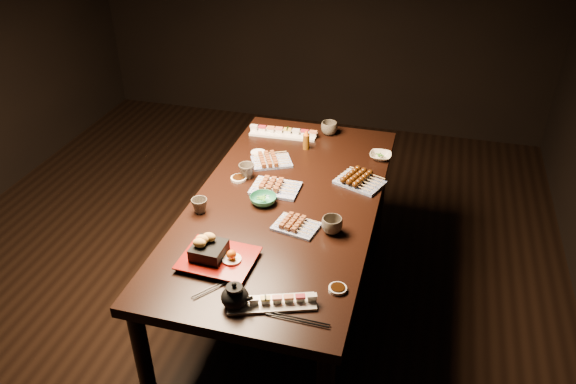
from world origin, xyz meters
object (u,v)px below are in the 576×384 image
(sushi_platter_near, at_px, (271,301))
(dining_table, at_px, (286,260))
(edamame_bowl_green, at_px, (263,200))
(edamame_bowl_cream, at_px, (381,156))
(teacup_near_left, at_px, (200,206))
(condiment_bottle, at_px, (306,139))
(yakitori_plate_center, at_px, (275,185))
(teacup_mid_right, at_px, (332,225))
(sushi_platter_far, at_px, (283,131))
(tempura_tray, at_px, (218,251))
(teapot, at_px, (235,294))
(teacup_far_right, at_px, (329,128))
(teacup_far_left, at_px, (247,171))
(yakitori_plate_right, at_px, (296,223))
(yakitori_plate_left, at_px, (272,159))

(sushi_platter_near, bearing_deg, dining_table, 81.20)
(edamame_bowl_green, bearing_deg, edamame_bowl_cream, 50.72)
(edamame_bowl_cream, distance_m, teacup_near_left, 1.08)
(condiment_bottle, bearing_deg, dining_table, -86.92)
(yakitori_plate_center, height_order, teacup_mid_right, teacup_mid_right)
(edamame_bowl_cream, bearing_deg, teacup_near_left, -135.28)
(dining_table, relative_size, sushi_platter_far, 4.50)
(tempura_tray, relative_size, teacup_near_left, 3.97)
(condiment_bottle, bearing_deg, teapot, -88.27)
(sushi_platter_far, relative_size, condiment_bottle, 3.36)
(teacup_mid_right, bearing_deg, sushi_platter_near, -103.93)
(dining_table, height_order, edamame_bowl_green, edamame_bowl_green)
(teacup_mid_right, xyz_separation_m, teacup_far_right, (-0.21, 0.98, 0.00))
(sushi_platter_far, xyz_separation_m, edamame_bowl_cream, (0.60, -0.14, -0.01))
(dining_table, bearing_deg, teacup_far_left, 149.96)
(teacup_near_left, xyz_separation_m, teacup_far_right, (0.43, 0.98, 0.00))
(edamame_bowl_cream, height_order, tempura_tray, tempura_tray)
(yakitori_plate_right, distance_m, edamame_bowl_green, 0.26)
(teacup_near_left, bearing_deg, dining_table, 28.83)
(yakitori_plate_right, bearing_deg, condiment_bottle, 111.40)
(yakitori_plate_left, relative_size, edamame_bowl_green, 1.62)
(sushi_platter_near, xyz_separation_m, edamame_bowl_cream, (0.26, 1.28, -0.01))
(teacup_near_left, xyz_separation_m, condiment_bottle, (0.34, 0.76, 0.02))
(sushi_platter_far, bearing_deg, teacup_far_right, -164.58)
(teacup_mid_right, bearing_deg, yakitori_plate_center, 141.10)
(teacup_far_left, xyz_separation_m, teacup_far_right, (0.31, 0.62, -0.00))
(teacup_near_left, distance_m, teapot, 0.67)
(teacup_far_right, bearing_deg, teacup_near_left, -113.51)
(teacup_far_right, relative_size, teapot, 0.77)
(edamame_bowl_green, bearing_deg, teapot, -81.29)
(sushi_platter_far, height_order, tempura_tray, tempura_tray)
(teacup_near_left, height_order, condiment_bottle, condiment_bottle)
(yakitori_plate_right, bearing_deg, teacup_mid_right, 14.34)
(sushi_platter_near, relative_size, teacup_near_left, 4.41)
(yakitori_plate_center, distance_m, edamame_bowl_green, 0.14)
(yakitori_plate_center, bearing_deg, teacup_near_left, -134.89)
(yakitori_plate_left, xyz_separation_m, teapot, (0.18, -1.10, 0.03))
(dining_table, height_order, tempura_tray, tempura_tray)
(dining_table, relative_size, teacup_far_right, 18.22)
(edamame_bowl_cream, bearing_deg, dining_table, -125.61)
(teacup_near_left, bearing_deg, yakitori_plate_right, -0.32)
(sushi_platter_far, distance_m, condiment_bottle, 0.22)
(sushi_platter_far, bearing_deg, tempura_tray, 90.21)
(teacup_mid_right, relative_size, teacup_far_left, 1.15)
(sushi_platter_far, bearing_deg, teapot, 95.90)
(sushi_platter_near, bearing_deg, sushi_platter_far, 83.76)
(condiment_bottle, bearing_deg, yakitori_plate_center, -95.46)
(tempura_tray, relative_size, teapot, 2.40)
(edamame_bowl_cream, relative_size, teacup_mid_right, 1.25)
(teacup_mid_right, height_order, teacup_far_left, teacup_far_left)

